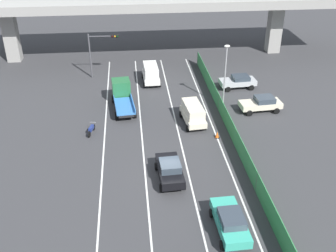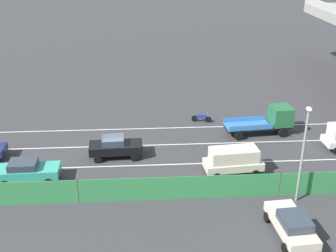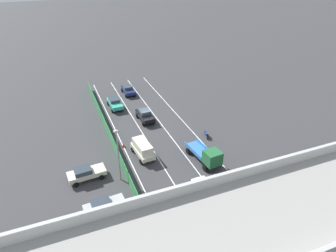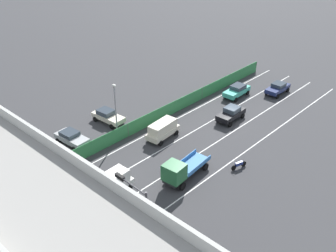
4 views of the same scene
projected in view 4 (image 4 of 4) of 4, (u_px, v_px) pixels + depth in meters
ground_plane at (231, 121)px, 51.16m from camera, size 300.00×300.00×0.00m
lane_line_left_edge at (246, 151)px, 45.14m from camera, size 0.14×45.11×0.01m
lane_line_mid_left at (221, 140)px, 47.23m from camera, size 0.14×45.11×0.01m
lane_line_mid_right at (197, 129)px, 49.32m from camera, size 0.14×45.11×0.01m
lane_line_right_edge at (176, 120)px, 51.41m from camera, size 0.14×45.11×0.01m
elevated_overpass at (1, 176)px, 29.10m from camera, size 57.09×8.02×9.04m
green_fence at (168, 110)px, 51.76m from camera, size 0.10×41.21×1.74m
car_taxi_teal at (237, 90)px, 56.85m from camera, size 2.12×4.54×1.64m
car_sedan_navy at (278, 88)px, 57.73m from camera, size 2.03×4.24×1.53m
car_van_white at (111, 183)px, 38.16m from camera, size 2.14×4.39×2.19m
car_sedan_black at (231, 113)px, 50.87m from camera, size 2.20×4.35×1.75m
car_van_cream at (163, 129)px, 46.99m from camera, size 2.32×4.49×2.07m
flatbed_truck_blue at (180, 171)px, 39.77m from camera, size 2.63×6.13×2.53m
motorcycle at (239, 165)px, 42.11m from camera, size 0.73×1.91×0.93m
parked_sedan_cream at (108, 116)px, 50.41m from camera, size 4.47×2.28×1.61m
parked_wagon_silver at (71, 137)px, 46.03m from camera, size 4.32×2.30×1.51m
traffic_light at (136, 201)px, 31.86m from camera, size 3.75×0.53×5.56m
street_lamp at (115, 106)px, 45.53m from camera, size 0.60×0.36×6.82m
traffic_cone at (168, 121)px, 50.41m from camera, size 0.47×0.47×0.63m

